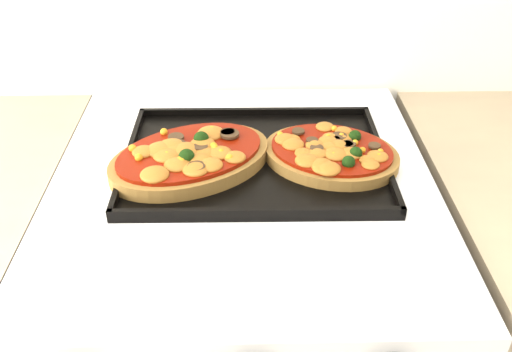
{
  "coord_description": "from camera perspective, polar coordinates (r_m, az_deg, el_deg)",
  "views": [
    {
      "loc": [
        -0.01,
        0.96,
        1.41
      ],
      "look_at": [
        0.01,
        1.68,
        0.92
      ],
      "focal_mm": 40.0,
      "sensor_mm": 36.0,
      "label": 1
    }
  ],
  "objects": [
    {
      "name": "baking_tray",
      "position": [
        0.9,
        -0.07,
        1.89
      ],
      "size": [
        0.41,
        0.31,
        0.02
      ],
      "primitive_type": "cube",
      "rotation": [
        0.0,
        0.0,
        -0.01
      ],
      "color": "black",
      "rests_on": "stove"
    },
    {
      "name": "pizza_left",
      "position": [
        0.88,
        -6.6,
        2.01
      ],
      "size": [
        0.31,
        0.27,
        0.04
      ],
      "primitive_type": null,
      "rotation": [
        0.0,
        0.0,
        0.49
      ],
      "color": "olive",
      "rests_on": "baking_tray"
    },
    {
      "name": "pizza_right",
      "position": [
        0.9,
        7.53,
        2.37
      ],
      "size": [
        0.26,
        0.23,
        0.03
      ],
      "primitive_type": null,
      "rotation": [
        0.0,
        0.0,
        -0.37
      ],
      "color": "olive",
      "rests_on": "baking_tray"
    }
  ]
}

